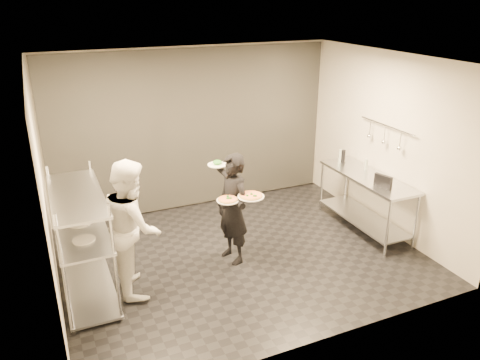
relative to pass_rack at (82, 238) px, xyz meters
name	(u,v)px	position (x,y,z in m)	size (l,w,h in m)	color
room_shell	(211,143)	(2.15, 1.18, 0.63)	(5.00, 4.00, 2.80)	black
pass_rack	(82,238)	(0.00, 0.00, 0.00)	(0.60, 1.60, 1.50)	silver
prep_counter	(366,193)	(4.33, 0.00, -0.14)	(0.60, 1.80, 0.92)	silver
utensil_rail	(385,135)	(4.58, 0.00, 0.78)	(0.07, 1.20, 0.31)	silver
waiter	(233,209)	(2.01, -0.03, 0.03)	(0.58, 0.38, 1.60)	black
chef	(133,227)	(0.60, -0.15, 0.11)	(0.85, 0.66, 1.76)	white
pizza_plate_near	(228,200)	(1.86, -0.22, 0.28)	(0.30, 0.30, 0.05)	white
pizza_plate_far	(251,196)	(2.16, -0.29, 0.31)	(0.36, 0.36, 0.05)	white
salad_plate	(217,163)	(1.91, 0.27, 0.62)	(0.27, 0.27, 0.07)	white
pos_monitor	(383,182)	(4.21, -0.49, 0.25)	(0.06, 0.28, 0.20)	black
bottle_green	(340,156)	(4.30, 0.71, 0.26)	(0.06, 0.06, 0.22)	gray
bottle_clear	(366,165)	(4.46, 0.22, 0.24)	(0.05, 0.05, 0.18)	gray
bottle_dark	(343,156)	(4.33, 0.67, 0.26)	(0.06, 0.06, 0.22)	black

